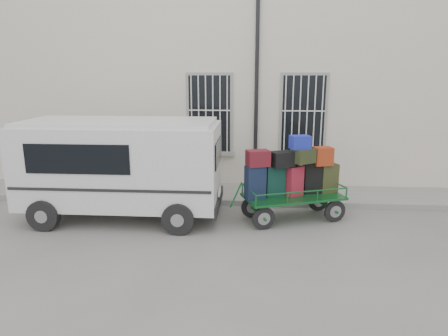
% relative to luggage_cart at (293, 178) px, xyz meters
% --- Properties ---
extents(ground, '(80.00, 80.00, 0.00)m').
position_rel_luggage_cart_xyz_m(ground, '(-1.83, -0.49, -1.01)').
color(ground, slate).
rests_on(ground, ground).
extents(building, '(24.00, 5.15, 6.00)m').
position_rel_luggage_cart_xyz_m(building, '(-1.83, 5.01, 1.99)').
color(building, beige).
rests_on(building, ground).
extents(sidewalk, '(24.00, 1.70, 0.15)m').
position_rel_luggage_cart_xyz_m(sidewalk, '(-1.83, 1.71, -0.94)').
color(sidewalk, slate).
rests_on(sidewalk, ground).
extents(luggage_cart, '(2.74, 1.76, 2.03)m').
position_rel_luggage_cart_xyz_m(luggage_cart, '(0.00, 0.00, 0.00)').
color(luggage_cart, black).
rests_on(luggage_cart, ground).
extents(van, '(4.71, 2.15, 2.36)m').
position_rel_luggage_cart_xyz_m(van, '(-4.05, -0.13, 0.34)').
color(van, silver).
rests_on(van, ground).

